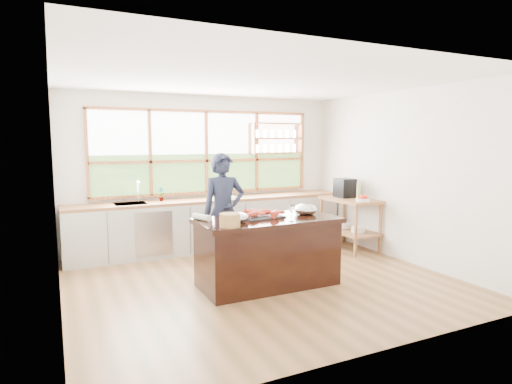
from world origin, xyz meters
TOP-DOWN VIEW (x-y plane):
  - ground_plane at (0.00, 0.00)m, footprint 5.00×5.00m
  - room_shell at (0.02, 0.51)m, footprint 5.02×4.52m
  - back_counter at (-0.02, 1.94)m, footprint 4.90×0.63m
  - right_shelf_unit at (2.19, 0.89)m, footprint 0.62×1.10m
  - island at (0.00, -0.20)m, footprint 1.85×0.90m
  - cook at (-0.28, 0.67)m, footprint 0.66×0.46m
  - potted_plant at (-0.89, 2.00)m, footprint 0.13×0.09m
  - cutting_board at (0.22, 1.94)m, footprint 0.42×0.33m
  - espresso_machine at (2.19, 1.06)m, footprint 0.30×0.32m
  - wine_bottle at (2.24, 0.74)m, footprint 0.09×0.09m
  - fruit_bowl at (2.14, 0.50)m, footprint 0.23×0.23m
  - slate_board at (-0.05, -0.10)m, footprint 0.60×0.47m
  - lobster_pile at (-0.03, -0.10)m, footprint 0.52×0.44m
  - mixing_bowl_left at (-0.46, -0.28)m, footprint 0.28×0.28m
  - mixing_bowl_right at (0.61, -0.16)m, footprint 0.33×0.33m
  - wine_glass at (0.18, -0.52)m, footprint 0.08×0.08m
  - wicker_basket at (-0.65, -0.49)m, footprint 0.25×0.25m
  - parchment_roll at (-0.83, 0.04)m, footprint 0.18×0.31m

SIDE VIEW (x-z plane):
  - ground_plane at x=0.00m, z-range 0.00..0.00m
  - island at x=0.00m, z-range 0.00..0.90m
  - back_counter at x=-0.02m, z-range 0.00..0.90m
  - right_shelf_unit at x=2.19m, z-range 0.15..1.05m
  - cook at x=-0.28m, z-range 0.00..1.73m
  - cutting_board at x=0.22m, z-range 0.90..0.91m
  - slate_board at x=-0.05m, z-range 0.90..0.92m
  - parchment_roll at x=-0.83m, z-range 0.90..0.98m
  - fruit_bowl at x=2.14m, z-range 0.89..1.00m
  - lobster_pile at x=-0.03m, z-range 0.92..1.00m
  - mixing_bowl_left at x=-0.46m, z-range 0.89..1.02m
  - mixing_bowl_right at x=0.61m, z-range 0.89..1.05m
  - wicker_basket at x=-0.65m, z-range 0.90..1.06m
  - potted_plant at x=-0.89m, z-range 0.90..1.14m
  - wine_bottle at x=2.24m, z-range 0.90..1.19m
  - wine_glass at x=0.18m, z-range 0.95..1.17m
  - espresso_machine at x=2.19m, z-range 0.90..1.24m
  - room_shell at x=0.02m, z-range 0.40..3.11m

